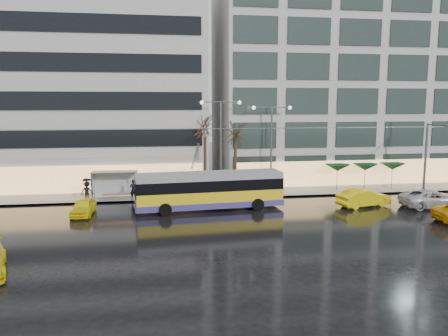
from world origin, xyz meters
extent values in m
plane|color=black|center=(0.00, 0.00, 0.00)|extent=(140.00, 140.00, 0.00)
cube|color=gray|center=(2.00, 14.00, 0.07)|extent=(80.00, 10.00, 0.15)
cube|color=slate|center=(2.00, 9.05, 0.07)|extent=(80.00, 0.10, 0.15)
cube|color=#B9B6B1|center=(-16.00, 19.00, 11.15)|extent=(34.00, 14.00, 22.00)
cube|color=#B9B6B1|center=(19.00, 19.00, 12.65)|extent=(32.00, 14.00, 25.00)
cube|color=yellow|center=(0.25, 5.34, 1.07)|extent=(12.39, 3.53, 1.53)
cube|color=#3E3687|center=(0.25, 5.34, 0.56)|extent=(12.44, 3.57, 0.51)
cube|color=black|center=(0.25, 5.34, 2.19)|extent=(12.41, 3.55, 0.92)
cube|color=gray|center=(0.25, 5.34, 2.90)|extent=(12.39, 3.53, 0.51)
cube|color=black|center=(6.38, 5.83, 2.04)|extent=(0.25, 2.34, 1.32)
cube|color=black|center=(-5.87, 4.84, 2.04)|extent=(0.25, 2.34, 1.32)
cylinder|color=black|center=(4.01, 6.92, 0.51)|extent=(1.04, 0.44, 1.02)
cylinder|color=black|center=(4.22, 4.38, 0.51)|extent=(1.04, 0.44, 1.02)
cylinder|color=black|center=(-3.71, 6.29, 0.51)|extent=(1.04, 0.44, 1.02)
cylinder|color=black|center=(-3.50, 3.75, 0.51)|extent=(1.04, 0.44, 1.02)
cylinder|color=#595B60|center=(-0.84, 6.22, 4.38)|extent=(0.37, 3.78, 2.68)
cylinder|color=#595B60|center=(-0.88, 6.73, 4.38)|extent=(0.37, 3.78, 2.68)
cylinder|color=#595B60|center=(22.00, 8.50, 3.50)|extent=(0.24, 0.24, 7.00)
cube|color=#595B60|center=(22.00, 6.00, 6.90)|extent=(0.10, 5.00, 0.10)
cylinder|color=#595B60|center=(1.00, 5.75, 6.80)|extent=(42.00, 0.04, 0.04)
cylinder|color=#595B60|center=(1.00, 6.25, 6.80)|extent=(42.00, 0.04, 0.04)
cube|color=#595B60|center=(-8.00, 10.50, 2.60)|extent=(4.20, 1.60, 0.12)
cube|color=silver|center=(-8.00, 11.20, 1.35)|extent=(4.00, 0.05, 2.20)
cube|color=white|center=(-10.05, 10.50, 1.35)|extent=(0.10, 1.40, 2.20)
cylinder|color=#595B60|center=(-10.00, 9.80, 1.35)|extent=(0.10, 0.10, 2.40)
cylinder|color=#595B60|center=(-10.00, 11.20, 1.35)|extent=(0.10, 0.10, 2.40)
cylinder|color=#595B60|center=(-6.00, 9.80, 1.35)|extent=(0.10, 0.10, 2.40)
cylinder|color=#595B60|center=(-6.00, 11.20, 1.35)|extent=(0.10, 0.10, 2.40)
cylinder|color=#595B60|center=(2.00, 10.80, 4.65)|extent=(0.18, 0.18, 9.00)
cylinder|color=#595B60|center=(1.10, 10.80, 9.05)|extent=(1.80, 0.10, 0.10)
cylinder|color=#595B60|center=(2.90, 10.80, 9.05)|extent=(1.80, 0.10, 0.10)
sphere|color=#FFF2CC|center=(0.20, 10.80, 9.00)|extent=(0.36, 0.36, 0.36)
sphere|color=#FFF2CC|center=(3.80, 10.80, 9.00)|extent=(0.36, 0.36, 0.36)
cylinder|color=#595B60|center=(7.00, 10.80, 4.40)|extent=(0.18, 0.18, 8.50)
cylinder|color=#595B60|center=(6.10, 10.80, 8.55)|extent=(1.80, 0.10, 0.10)
cylinder|color=#595B60|center=(7.90, 10.80, 8.55)|extent=(1.80, 0.10, 0.10)
sphere|color=#FFF2CC|center=(5.20, 10.80, 8.50)|extent=(0.36, 0.36, 0.36)
sphere|color=#FFF2CC|center=(8.80, 10.80, 8.50)|extent=(0.36, 0.36, 0.36)
cylinder|color=black|center=(0.50, 11.00, 2.95)|extent=(0.28, 0.28, 5.60)
cylinder|color=black|center=(3.50, 11.20, 2.60)|extent=(0.28, 0.28, 4.90)
cylinder|color=#595B60|center=(14.00, 11.00, 1.25)|extent=(0.06, 0.06, 2.20)
cone|color=#113E1E|center=(14.00, 11.00, 2.45)|extent=(2.50, 2.50, 0.70)
cylinder|color=#595B60|center=(17.00, 11.00, 1.25)|extent=(0.06, 0.06, 2.20)
cone|color=#113E1E|center=(17.00, 11.00, 2.45)|extent=(2.50, 2.50, 0.70)
cylinder|color=#595B60|center=(20.00, 11.00, 1.25)|extent=(0.06, 0.06, 2.20)
cone|color=#113E1E|center=(20.00, 11.00, 2.45)|extent=(2.50, 2.50, 0.70)
imported|color=#FFEC0D|center=(-10.02, 5.02, 0.68)|extent=(1.78, 4.03, 1.35)
imported|color=yellow|center=(13.63, 4.37, 0.79)|extent=(5.05, 2.80, 1.58)
imported|color=silver|center=(19.37, 3.22, 0.76)|extent=(5.52, 2.65, 1.52)
imported|color=black|center=(-6.28, 9.48, 1.09)|extent=(0.75, 0.56, 1.88)
imported|color=#D24670|center=(-6.28, 9.48, 1.90)|extent=(1.11, 1.12, 0.88)
imported|color=black|center=(-4.82, 9.84, 1.04)|extent=(0.95, 0.79, 1.78)
imported|color=black|center=(-10.41, 9.63, 1.05)|extent=(1.28, 0.91, 1.79)
imported|color=black|center=(-10.41, 9.63, 1.90)|extent=(0.99, 0.99, 0.72)
camera|label=1|loc=(-3.97, -30.54, 8.92)|focal=35.00mm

